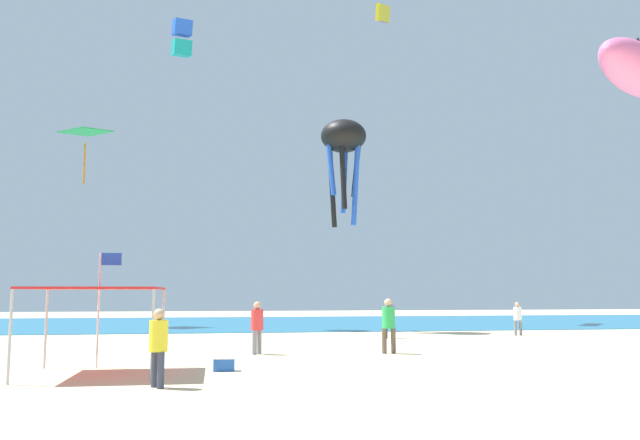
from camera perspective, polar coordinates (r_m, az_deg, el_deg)
ground at (r=19.18m, az=2.40°, el=-12.77°), size 110.00×110.00×0.10m
ocean_strip at (r=44.96m, az=-4.34°, el=-9.01°), size 110.00×21.69×0.03m
canopy_tent at (r=17.81m, az=-19.06°, el=-5.92°), size 3.25×3.28×2.22m
person_near_tent at (r=14.98m, az=-14.03°, el=-10.30°), size 0.41×0.42×1.73m
person_leftmost at (r=33.30m, az=16.99°, el=-8.06°), size 0.43×0.38×1.62m
person_central at (r=22.38m, az=-5.55°, el=-9.03°), size 0.42×0.42×1.78m
person_rightmost at (r=30.06m, az=6.10°, el=-8.33°), size 0.46×0.42×1.78m
person_far_shore at (r=22.70m, az=6.05°, el=-8.84°), size 0.50×0.45×1.88m
banner_flag at (r=19.37m, az=-18.64°, el=-6.43°), size 0.61×0.06×3.20m
cooler_box at (r=17.88m, az=-8.46°, el=-12.45°), size 0.57×0.37×0.35m
kite_inflatable_pink at (r=29.73m, az=26.14°, el=11.82°), size 6.68×5.81×2.68m
kite_octopus_black at (r=36.25m, az=2.08°, el=6.90°), size 3.13×3.13×5.97m
kite_parafoil_yellow at (r=50.04m, az=5.56°, el=17.62°), size 1.93×3.77×2.46m
kite_diamond_green at (r=44.16m, az=-19.93°, el=7.08°), size 3.49×3.49×3.52m
kite_box_blue at (r=42.13m, az=-12.06°, el=15.39°), size 1.35×1.48×2.43m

